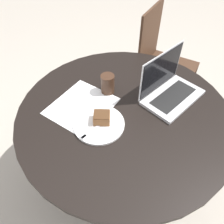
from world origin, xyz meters
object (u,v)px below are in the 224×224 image
at_px(plate, 99,124).
at_px(laptop, 169,89).
at_px(coffee_glass, 107,84).
at_px(chair, 161,64).

distance_m(plate, laptop, 0.44).
distance_m(plate, coffee_glass, 0.26).
height_order(chair, plate, chair).
bearing_deg(chair, plate, 0.44).
distance_m(chair, coffee_glass, 0.80).
height_order(chair, laptop, laptop).
relative_size(coffee_glass, laptop, 0.30).
bearing_deg(plate, coffee_glass, 49.40).
bearing_deg(coffee_glass, plate, -130.60).
relative_size(chair, coffee_glass, 8.08).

